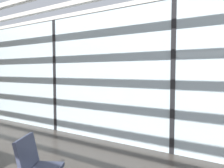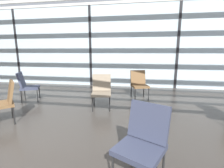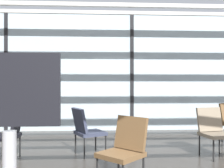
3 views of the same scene
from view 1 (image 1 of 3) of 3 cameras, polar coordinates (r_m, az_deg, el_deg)
glass_curtain_wall at (r=4.60m, az=16.51°, el=1.71°), size 14.00×0.08×3.28m
window_mullion_0 at (r=6.45m, az=-15.17°, el=2.19°), size 0.10×0.12×3.28m
window_mullion_1 at (r=4.60m, az=16.51°, el=1.71°), size 0.10×0.12×3.28m
parked_airplane at (r=9.77m, az=18.44°, el=4.40°), size 10.76×3.92×3.92m
lounge_chair_5 at (r=3.25m, az=-20.14°, el=-19.83°), size 0.68×0.66×0.87m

